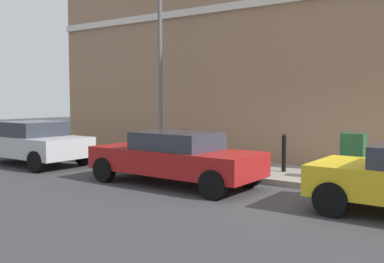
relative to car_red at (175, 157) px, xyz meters
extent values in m
plane|color=#38383A|center=(0.75, -2.98, -0.70)|extent=(80.00, 80.00, 0.00)
cube|color=gray|center=(2.62, 3.02, -0.62)|extent=(2.67, 30.00, 0.15)
cube|color=#937256|center=(7.63, 1.84, 3.94)|extent=(7.35, 13.64, 9.29)
cube|color=silver|center=(3.91, 1.84, 4.45)|extent=(0.12, 13.64, 0.24)
cylinder|color=black|center=(-0.77, -4.12, -0.38)|extent=(0.23, 0.64, 0.64)
cylinder|color=black|center=(0.98, -4.14, -0.38)|extent=(0.23, 0.64, 0.64)
cube|color=maroon|center=(0.00, 0.02, -0.09)|extent=(1.79, 4.50, 0.58)
cube|color=#2D333D|center=(0.00, -0.07, 0.40)|extent=(1.52, 2.01, 0.45)
cylinder|color=black|center=(-0.74, 1.72, -0.38)|extent=(0.24, 0.65, 0.64)
cylinder|color=black|center=(0.83, 1.68, -0.38)|extent=(0.24, 0.65, 0.64)
cylinder|color=black|center=(-0.83, -1.64, -0.38)|extent=(0.24, 0.65, 0.64)
cylinder|color=black|center=(0.75, -1.68, -0.38)|extent=(0.24, 0.65, 0.64)
cube|color=#B7B7BC|center=(0.06, 5.83, -0.06)|extent=(1.94, 4.03, 0.63)
cube|color=#2D333D|center=(0.06, 5.81, 0.47)|extent=(1.66, 1.72, 0.49)
cylinder|color=black|center=(0.97, 7.25, -0.38)|extent=(0.24, 0.65, 0.64)
cylinder|color=black|center=(-0.85, 4.41, -0.38)|extent=(0.24, 0.65, 0.64)
cylinder|color=black|center=(0.89, 4.37, -0.38)|extent=(0.24, 0.65, 0.64)
cube|color=#1E4C28|center=(2.47, -3.68, 0.03)|extent=(0.40, 0.55, 1.15)
cube|color=#333333|center=(2.47, -3.68, -0.51)|extent=(0.46, 0.61, 0.08)
cylinder|color=black|center=(2.57, -1.82, -0.07)|extent=(0.12, 0.12, 0.95)
sphere|color=black|center=(2.57, -1.82, 0.42)|extent=(0.14, 0.14, 0.14)
cylinder|color=#59595B|center=(2.56, 2.50, 2.20)|extent=(0.14, 0.14, 5.50)
camera|label=1|loc=(-8.60, -6.45, 1.43)|focal=40.63mm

